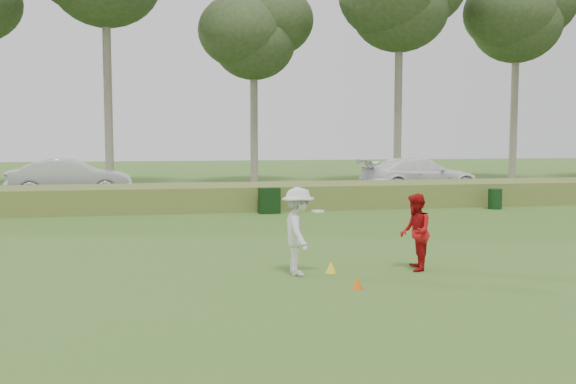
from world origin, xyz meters
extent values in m
plane|color=#366120|center=(0.00, 0.00, 0.00)|extent=(120.00, 120.00, 0.00)
cube|color=#586A2A|center=(0.00, 12.00, 0.45)|extent=(80.00, 3.00, 0.90)
cube|color=#2D2D2D|center=(0.00, 17.00, 0.03)|extent=(80.00, 6.00, 0.06)
cylinder|color=gray|center=(-6.00, 23.00, 7.75)|extent=(0.44, 0.44, 15.50)
cylinder|color=gray|center=(2.00, 24.50, 5.75)|extent=(0.44, 0.44, 11.50)
ellipsoid|color=#2C3F1F|center=(2.00, 24.50, 8.62)|extent=(6.24, 6.24, 5.28)
cylinder|color=gray|center=(10.00, 22.50, 7.00)|extent=(0.44, 0.44, 14.00)
cylinder|color=gray|center=(18.00, 23.80, 6.75)|extent=(0.44, 0.44, 13.50)
ellipsoid|color=#2C3F1F|center=(18.00, 23.80, 10.12)|extent=(7.02, 7.02, 5.94)
imported|color=silver|center=(-0.58, -0.04, 0.87)|extent=(0.68, 1.15, 1.75)
cylinder|color=white|center=(-0.18, -0.04, 1.26)|extent=(0.27, 0.27, 0.03)
imported|color=#AC0E12|center=(1.87, -0.09, 0.79)|extent=(0.79, 0.91, 1.59)
cone|color=#D9590B|center=(0.22, -1.44, 0.11)|extent=(0.21, 0.21, 0.23)
cone|color=yellow|center=(0.10, -0.02, 0.12)|extent=(0.21, 0.21, 0.23)
cube|color=black|center=(0.51, 10.10, 0.46)|extent=(0.75, 0.48, 0.92)
cylinder|color=black|center=(9.14, 9.84, 0.39)|extent=(0.66, 0.66, 0.77)
imported|color=silver|center=(-7.17, 16.85, 0.91)|extent=(5.25, 2.01, 1.71)
imported|color=white|center=(8.76, 16.21, 0.89)|extent=(5.89, 2.74, 1.67)
camera|label=1|loc=(-3.20, -12.38, 2.76)|focal=40.00mm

